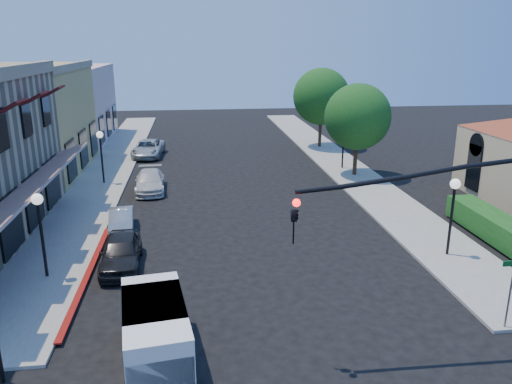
{
  "coord_description": "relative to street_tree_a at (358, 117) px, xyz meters",
  "views": [
    {
      "loc": [
        -2.48,
        -11.11,
        9.12
      ],
      "look_at": [
        0.26,
        10.36,
        2.6
      ],
      "focal_mm": 35.0,
      "sensor_mm": 36.0,
      "label": 1
    }
  ],
  "objects": [
    {
      "name": "sidewalk_left",
      "position": [
        -17.55,
        5.0,
        -4.13
      ],
      "size": [
        3.5,
        50.0,
        0.12
      ],
      "primitive_type": "cube",
      "color": "gray",
      "rests_on": "ground"
    },
    {
      "name": "sidewalk_right",
      "position": [
        -0.05,
        5.0,
        -4.13
      ],
      "size": [
        3.5,
        50.0,
        0.12
      ],
      "primitive_type": "cube",
      "color": "gray",
      "rests_on": "ground"
    },
    {
      "name": "curb_red_strip",
      "position": [
        -15.7,
        -14.0,
        -4.19
      ],
      "size": [
        0.25,
        10.0,
        0.06
      ],
      "primitive_type": "cube",
      "color": "maroon",
      "rests_on": "ground"
    },
    {
      "name": "yellow_stucco_building",
      "position": [
        -24.3,
        4.0,
        -0.39
      ],
      "size": [
        10.0,
        12.0,
        7.6
      ],
      "primitive_type": "cube",
      "color": "tan",
      "rests_on": "ground"
    },
    {
      "name": "pink_stucco_building",
      "position": [
        -24.3,
        16.0,
        -0.69
      ],
      "size": [
        10.0,
        12.0,
        7.0
      ],
      "primitive_type": "cube",
      "color": "beige",
      "rests_on": "ground"
    },
    {
      "name": "hedge",
      "position": [
        2.9,
        -13.0,
        -4.19
      ],
      "size": [
        1.4,
        8.0,
        1.1
      ],
      "primitive_type": "cube",
      "color": "#164E17",
      "rests_on": "ground"
    },
    {
      "name": "street_tree_a",
      "position": [
        0.0,
        0.0,
        0.0
      ],
      "size": [
        4.56,
        4.56,
        6.48
      ],
      "color": "#301E13",
      "rests_on": "ground"
    },
    {
      "name": "street_tree_b",
      "position": [
        0.0,
        10.0,
        0.35
      ],
      "size": [
        4.94,
        4.94,
        7.02
      ],
      "color": "#301E13",
      "rests_on": "ground"
    },
    {
      "name": "signal_mast_arm",
      "position": [
        -2.94,
        -20.5,
        -0.11
      ],
      "size": [
        8.01,
        0.39,
        6.0
      ],
      "color": "black",
      "rests_on": "ground"
    },
    {
      "name": "street_name_sign",
      "position": [
        -1.3,
        -19.8,
        -2.5
      ],
      "size": [
        0.8,
        0.06,
        2.5
      ],
      "color": "#595B5E",
      "rests_on": "ground"
    },
    {
      "name": "lamppost_left_near",
      "position": [
        -17.3,
        -14.0,
        -1.46
      ],
      "size": [
        0.44,
        0.44,
        3.57
      ],
      "color": "black",
      "rests_on": "ground"
    },
    {
      "name": "lamppost_left_far",
      "position": [
        -17.3,
        0.0,
        -1.46
      ],
      "size": [
        0.44,
        0.44,
        3.57
      ],
      "color": "black",
      "rests_on": "ground"
    },
    {
      "name": "lamppost_right_near",
      "position": [
        -0.3,
        -14.0,
        -1.46
      ],
      "size": [
        0.44,
        0.44,
        3.57
      ],
      "color": "black",
      "rests_on": "ground"
    },
    {
      "name": "lamppost_right_far",
      "position": [
        -0.3,
        2.0,
        -1.46
      ],
      "size": [
        0.44,
        0.44,
        3.57
      ],
      "color": "black",
      "rests_on": "ground"
    },
    {
      "name": "white_van",
      "position": [
        -12.59,
        -20.04,
        -3.14
      ],
      "size": [
        2.32,
        4.33,
        1.83
      ],
      "color": "white",
      "rests_on": "ground"
    },
    {
      "name": "parked_car_a",
      "position": [
        -14.46,
        -13.26,
        -3.51
      ],
      "size": [
        1.79,
        4.09,
        1.37
      ],
      "primitive_type": "imported",
      "rotation": [
        0.0,
        0.0,
        0.04
      ],
      "color": "black",
      "rests_on": "ground"
    },
    {
      "name": "parked_car_b",
      "position": [
        -15.0,
        -8.93,
        -3.65
      ],
      "size": [
        1.45,
        3.39,
        1.09
      ],
      "primitive_type": "imported",
      "rotation": [
        0.0,
        0.0,
        0.09
      ],
      "color": "#A8ACAE",
      "rests_on": "ground"
    },
    {
      "name": "parked_car_c",
      "position": [
        -14.11,
        -2.0,
        -3.56
      ],
      "size": [
        2.0,
        4.47,
        1.27
      ],
      "primitive_type": "imported",
      "rotation": [
        0.0,
        0.0,
        0.05
      ],
      "color": "silver",
      "rests_on": "ground"
    },
    {
      "name": "parked_car_d",
      "position": [
        -15.0,
        8.26,
        -3.51
      ],
      "size": [
        2.69,
        5.07,
        1.36
      ],
      "primitive_type": "imported",
      "rotation": [
        0.0,
        0.0,
        -0.09
      ],
      "color": "#B9BDBF",
      "rests_on": "ground"
    }
  ]
}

